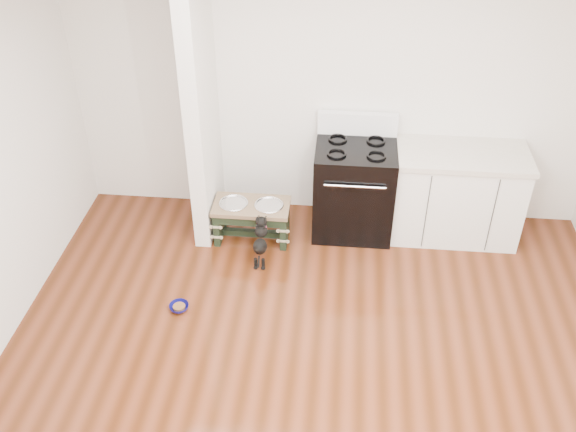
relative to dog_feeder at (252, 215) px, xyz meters
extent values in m
plane|color=#401D0B|center=(0.72, -1.88, -0.29)|extent=(5.00, 5.00, 0.00)
plane|color=silver|center=(0.72, 0.62, 1.06)|extent=(5.00, 0.00, 5.00)
plane|color=white|center=(0.72, -1.88, 2.41)|extent=(5.00, 5.00, 0.00)
cube|color=silver|center=(-0.46, 0.22, 1.06)|extent=(0.15, 0.80, 2.70)
cube|color=black|center=(0.97, 0.27, 0.17)|extent=(0.76, 0.65, 0.92)
cube|color=black|center=(0.97, -0.04, 0.11)|extent=(0.58, 0.02, 0.50)
cylinder|color=silver|center=(0.97, -0.08, 0.43)|extent=(0.56, 0.02, 0.02)
cube|color=white|center=(0.97, 0.55, 0.74)|extent=(0.76, 0.08, 0.22)
torus|color=black|center=(0.79, 0.13, 0.65)|extent=(0.18, 0.18, 0.02)
torus|color=black|center=(1.15, 0.13, 0.65)|extent=(0.18, 0.18, 0.02)
torus|color=black|center=(0.79, 0.41, 0.65)|extent=(0.18, 0.18, 0.02)
torus|color=black|center=(1.15, 0.41, 0.65)|extent=(0.18, 0.18, 0.02)
cube|color=white|center=(1.95, 0.30, 0.14)|extent=(1.20, 0.60, 0.86)
cube|color=#BFB5A3|center=(1.95, 0.30, 0.60)|extent=(1.24, 0.64, 0.05)
cube|color=black|center=(1.95, 0.04, -0.24)|extent=(1.20, 0.06, 0.10)
cube|color=black|center=(-0.32, 0.01, -0.11)|extent=(0.06, 0.35, 0.36)
cube|color=black|center=(0.32, 0.01, -0.11)|extent=(0.06, 0.35, 0.36)
cube|color=black|center=(0.00, -0.15, 0.03)|extent=(0.58, 0.03, 0.09)
cube|color=black|center=(0.00, 0.01, -0.23)|extent=(0.58, 0.06, 0.06)
cube|color=brown|center=(0.00, 0.01, 0.10)|extent=(0.73, 0.39, 0.04)
cylinder|color=silver|center=(-0.17, 0.01, 0.10)|extent=(0.25, 0.25, 0.05)
cylinder|color=silver|center=(0.17, 0.01, 0.10)|extent=(0.25, 0.25, 0.05)
torus|color=silver|center=(-0.17, 0.01, 0.12)|extent=(0.28, 0.28, 0.02)
torus|color=silver|center=(0.17, 0.01, 0.12)|extent=(0.28, 0.28, 0.02)
cylinder|color=black|center=(0.10, -0.44, -0.23)|extent=(0.03, 0.03, 0.11)
cylinder|color=black|center=(0.17, -0.44, -0.23)|extent=(0.03, 0.03, 0.11)
sphere|color=black|center=(0.10, -0.45, -0.27)|extent=(0.04, 0.04, 0.04)
sphere|color=black|center=(0.17, -0.45, -0.27)|extent=(0.04, 0.04, 0.04)
ellipsoid|color=black|center=(0.13, -0.37, -0.09)|extent=(0.13, 0.30, 0.26)
sphere|color=black|center=(0.13, -0.28, 0.02)|extent=(0.12, 0.12, 0.12)
sphere|color=black|center=(0.13, -0.24, 0.10)|extent=(0.10, 0.10, 0.10)
sphere|color=black|center=(0.10, -0.17, 0.10)|extent=(0.04, 0.04, 0.04)
sphere|color=black|center=(0.16, -0.17, 0.10)|extent=(0.04, 0.04, 0.04)
cylinder|color=black|center=(0.13, -0.49, -0.17)|extent=(0.02, 0.08, 0.10)
torus|color=#DB406B|center=(0.13, -0.26, 0.06)|extent=(0.10, 0.06, 0.09)
imported|color=#0D0C57|center=(-0.49, -1.06, -0.26)|extent=(0.20, 0.20, 0.05)
cylinder|color=brown|center=(-0.49, -1.06, -0.26)|extent=(0.11, 0.11, 0.02)
camera|label=1|loc=(0.84, -4.95, 3.60)|focal=40.00mm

